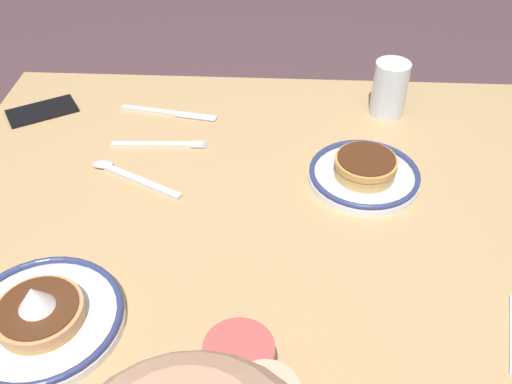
{
  "coord_description": "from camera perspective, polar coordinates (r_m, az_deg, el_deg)",
  "views": [
    {
      "loc": [
        -0.04,
        0.79,
        1.42
      ],
      "look_at": [
        -0.0,
        0.0,
        0.76
      ],
      "focal_mm": 41.15,
      "sensor_mm": 36.0,
      "label": 1
    }
  ],
  "objects": [
    {
      "name": "dining_table",
      "position": [
        1.13,
        -0.1,
        -5.87
      ],
      "size": [
        1.17,
        0.91,
        0.73
      ],
      "color": "tan",
      "rests_on": "ground_plane"
    },
    {
      "name": "drinking_glass",
      "position": [
        1.3,
        12.83,
        9.54
      ],
      "size": [
        0.07,
        0.07,
        0.12
      ],
      "color": "silver",
      "rests_on": "dining_table"
    },
    {
      "name": "tea_spoon",
      "position": [
        1.14,
        -12.69,
        1.76
      ],
      "size": [
        0.19,
        0.11,
        0.01
      ],
      "color": "silver",
      "rests_on": "dining_table"
    },
    {
      "name": "fork_near",
      "position": [
        1.2,
        -9.33,
        4.59
      ],
      "size": [
        0.19,
        0.02,
        0.01
      ],
      "color": "silver",
      "rests_on": "dining_table"
    },
    {
      "name": "plate_center_pancakes",
      "position": [
        0.9,
        -20.17,
        -11.34
      ],
      "size": [
        0.23,
        0.23,
        0.08
      ],
      "color": "white",
      "rests_on": "dining_table"
    },
    {
      "name": "cell_phone",
      "position": [
        1.37,
        -20.08,
        7.4
      ],
      "size": [
        0.16,
        0.14,
        0.01
      ],
      "primitive_type": "cube",
      "rotation": [
        0.0,
        0.0,
        0.56
      ],
      "color": "black",
      "rests_on": "dining_table"
    },
    {
      "name": "coffee_mug",
      "position": [
        0.77,
        -1.78,
        -16.76
      ],
      "size": [
        0.09,
        0.11,
        0.09
      ],
      "color": "#BF4C47",
      "rests_on": "dining_table"
    },
    {
      "name": "butter_knife",
      "position": [
        1.3,
        -8.49,
        7.64
      ],
      "size": [
        0.22,
        0.05,
        0.01
      ],
      "color": "silver",
      "rests_on": "dining_table"
    },
    {
      "name": "plate_near_main",
      "position": [
        1.11,
        10.5,
        1.88
      ],
      "size": [
        0.21,
        0.21,
        0.05
      ],
      "color": "white",
      "rests_on": "dining_table"
    }
  ]
}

